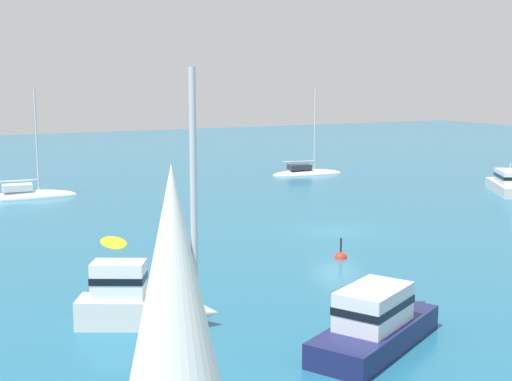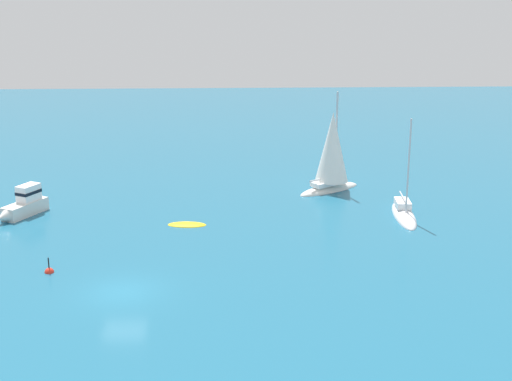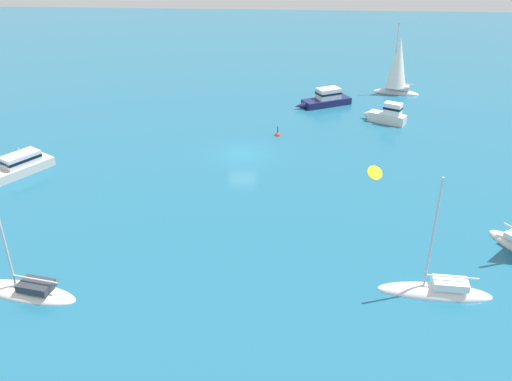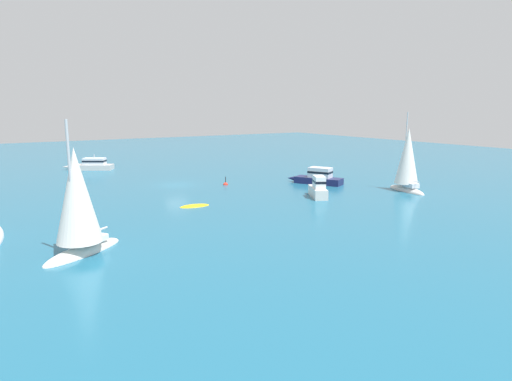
{
  "view_description": "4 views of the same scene",
  "coord_description": "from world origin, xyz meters",
  "px_view_note": "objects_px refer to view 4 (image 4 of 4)",
  "views": [
    {
      "loc": [
        -21.36,
        -31.46,
        8.3
      ],
      "look_at": [
        -5.73,
        -1.31,
        2.9
      ],
      "focal_mm": 49.02,
      "sensor_mm": 36.0,
      "label": 1
    },
    {
      "loc": [
        39.03,
        6.23,
        17.48
      ],
      "look_at": [
        -13.24,
        8.19,
        2.13
      ],
      "focal_mm": 51.35,
      "sensor_mm": 36.0,
      "label": 2
    },
    {
      "loc": [
        -4.3,
        45.45,
        20.24
      ],
      "look_at": [
        -1.87,
        9.19,
        1.12
      ],
      "focal_mm": 37.8,
      "sensor_mm": 36.0,
      "label": 3
    },
    {
      "loc": [
        -49.03,
        20.06,
        9.07
      ],
      "look_at": [
        -11.96,
        -3.53,
        0.86
      ],
      "focal_mm": 31.51,
      "sensor_mm": 36.0,
      "label": 4
    }
  ],
  "objects_px": {
    "skiff": "(195,206)",
    "sailboat_2": "(407,163)",
    "launch": "(318,189)",
    "channel_buoy": "(226,185)",
    "launch_1": "(318,177)",
    "ketch": "(78,206)",
    "cabin_cruiser": "(91,165)"
  },
  "relations": [
    {
      "from": "ketch",
      "to": "sailboat_2",
      "type": "relative_size",
      "value": 0.98
    },
    {
      "from": "cabin_cruiser",
      "to": "sailboat_2",
      "type": "height_order",
      "value": "sailboat_2"
    },
    {
      "from": "ketch",
      "to": "channel_buoy",
      "type": "bearing_deg",
      "value": -172.33
    },
    {
      "from": "cabin_cruiser",
      "to": "channel_buoy",
      "type": "bearing_deg",
      "value": 148.23
    },
    {
      "from": "cabin_cruiser",
      "to": "launch_1",
      "type": "height_order",
      "value": "cabin_cruiser"
    },
    {
      "from": "ketch",
      "to": "cabin_cruiser",
      "type": "bearing_deg",
      "value": -137.1
    },
    {
      "from": "launch_1",
      "to": "channel_buoy",
      "type": "relative_size",
      "value": 5.41
    },
    {
      "from": "cabin_cruiser",
      "to": "skiff",
      "type": "height_order",
      "value": "cabin_cruiser"
    },
    {
      "from": "launch",
      "to": "launch_1",
      "type": "height_order",
      "value": "launch"
    },
    {
      "from": "sailboat_2",
      "to": "skiff",
      "type": "xyz_separation_m",
      "value": [
        5.33,
        22.85,
        -3.1
      ]
    },
    {
      "from": "cabin_cruiser",
      "to": "channel_buoy",
      "type": "height_order",
      "value": "cabin_cruiser"
    },
    {
      "from": "cabin_cruiser",
      "to": "launch",
      "type": "bearing_deg",
      "value": 147.0
    },
    {
      "from": "launch",
      "to": "ketch",
      "type": "bearing_deg",
      "value": 132.03
    },
    {
      "from": "cabin_cruiser",
      "to": "skiff",
      "type": "relative_size",
      "value": 2.37
    },
    {
      "from": "ketch",
      "to": "skiff",
      "type": "relative_size",
      "value": 3.04
    },
    {
      "from": "launch",
      "to": "skiff",
      "type": "xyz_separation_m",
      "value": [
        2.73,
        12.47,
        -0.86
      ]
    },
    {
      "from": "cabin_cruiser",
      "to": "channel_buoy",
      "type": "xyz_separation_m",
      "value": [
        -21.89,
        -10.31,
        -0.7
      ]
    },
    {
      "from": "ketch",
      "to": "sailboat_2",
      "type": "height_order",
      "value": "sailboat_2"
    },
    {
      "from": "sailboat_2",
      "to": "channel_buoy",
      "type": "height_order",
      "value": "sailboat_2"
    },
    {
      "from": "cabin_cruiser",
      "to": "launch_1",
      "type": "bearing_deg",
      "value": 159.41
    },
    {
      "from": "skiff",
      "to": "sailboat_2",
      "type": "bearing_deg",
      "value": -8.46
    },
    {
      "from": "launch_1",
      "to": "ketch",
      "type": "bearing_deg",
      "value": 84.85
    },
    {
      "from": "channel_buoy",
      "to": "sailboat_2",
      "type": "bearing_deg",
      "value": -133.2
    },
    {
      "from": "sailboat_2",
      "to": "skiff",
      "type": "height_order",
      "value": "sailboat_2"
    },
    {
      "from": "launch",
      "to": "launch_1",
      "type": "relative_size",
      "value": 0.7
    },
    {
      "from": "cabin_cruiser",
      "to": "launch",
      "type": "height_order",
      "value": "cabin_cruiser"
    },
    {
      "from": "launch_1",
      "to": "cabin_cruiser",
      "type": "bearing_deg",
      "value": 8.91
    },
    {
      "from": "launch",
      "to": "skiff",
      "type": "distance_m",
      "value": 12.8
    },
    {
      "from": "ketch",
      "to": "launch",
      "type": "distance_m",
      "value": 25.04
    },
    {
      "from": "skiff",
      "to": "channel_buoy",
      "type": "distance_m",
      "value": 11.76
    },
    {
      "from": "skiff",
      "to": "channel_buoy",
      "type": "height_order",
      "value": "channel_buoy"
    },
    {
      "from": "ketch",
      "to": "launch",
      "type": "relative_size",
      "value": 1.87
    }
  ]
}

